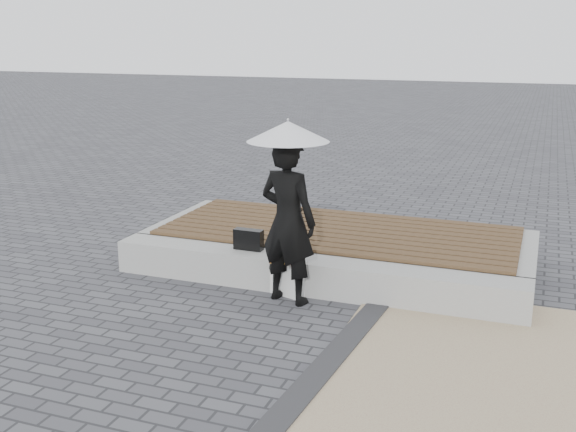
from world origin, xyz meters
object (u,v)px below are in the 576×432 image
object	(u,v)px
seating_ledge	(310,275)
canvas_tote	(288,277)
handbag	(249,239)
woman	(288,221)
parasol	(288,131)

from	to	relation	value
seating_ledge	canvas_tote	xyz separation A→B (m)	(-0.19, -0.21, 0.02)
handbag	seating_ledge	bearing A→B (deg)	-4.29
handbag	woman	bearing A→B (deg)	-32.64
seating_ledge	canvas_tote	bearing A→B (deg)	-132.44
woman	handbag	world-z (taller)	woman
canvas_tote	handbag	bearing A→B (deg)	173.51
seating_ledge	handbag	xyz separation A→B (m)	(-0.81, 0.07, 0.33)
handbag	canvas_tote	xyz separation A→B (m)	(0.62, -0.28, -0.31)
seating_ledge	handbag	bearing A→B (deg)	174.79
seating_ledge	woman	bearing A→B (deg)	-108.75
parasol	canvas_tote	bearing A→B (deg)	110.02
seating_ledge	parasol	world-z (taller)	parasol
woman	parasol	world-z (taller)	parasol
parasol	handbag	size ratio (longest dim) A/B	3.20
woman	canvas_tote	bearing A→B (deg)	-56.74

